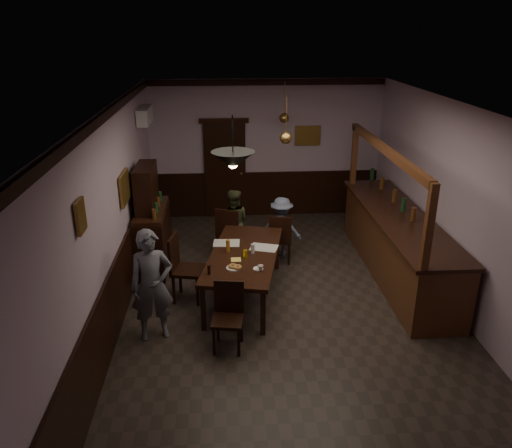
{
  "coord_description": "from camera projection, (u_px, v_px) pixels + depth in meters",
  "views": [
    {
      "loc": [
        -0.94,
        -6.63,
        4.04
      ],
      "look_at": [
        -0.45,
        0.54,
        1.15
      ],
      "focal_mm": 35.0,
      "sensor_mm": 36.0,
      "label": 1
    }
  ],
  "objects": [
    {
      "name": "picture_back",
      "position": [
        308.0,
        136.0,
        10.76
      ],
      "size": [
        0.55,
        0.04,
        0.42
      ],
      "color": "olive",
      "rests_on": "ground"
    },
    {
      "name": "pastry_ring_a",
      "position": [
        233.0,
        266.0,
        7.21
      ],
      "size": [
        0.13,
        0.13,
        0.04
      ],
      "primitive_type": "torus",
      "color": "#C68C47",
      "rests_on": "pastry_plate"
    },
    {
      "name": "picture_left_small",
      "position": [
        81.0,
        216.0,
        5.27
      ],
      "size": [
        0.04,
        0.28,
        0.36
      ],
      "color": "olive",
      "rests_on": "ground"
    },
    {
      "name": "bar_counter",
      "position": [
        397.0,
        243.0,
        8.51
      ],
      "size": [
        0.93,
        4.02,
        2.26
      ],
      "color": "#522A16",
      "rests_on": "ground"
    },
    {
      "name": "pendant_iron",
      "position": [
        233.0,
        160.0,
        6.34
      ],
      "size": [
        0.56,
        0.56,
        0.68
      ],
      "color": "black",
      "rests_on": "ground"
    },
    {
      "name": "person_standing",
      "position": [
        152.0,
        285.0,
        6.66
      ],
      "size": [
        0.66,
        0.52,
        1.58
      ],
      "primitive_type": "imported",
      "rotation": [
        0.0,
        0.0,
        0.26
      ],
      "color": "slate",
      "rests_on": "ground"
    },
    {
      "name": "soda_can",
      "position": [
        245.0,
        254.0,
        7.54
      ],
      "size": [
        0.07,
        0.07,
        0.12
      ],
      "primitive_type": "cylinder",
      "color": "yellow",
      "rests_on": "dining_table"
    },
    {
      "name": "chair_near",
      "position": [
        228.0,
        312.0,
        6.57
      ],
      "size": [
        0.45,
        0.45,
        0.92
      ],
      "rotation": [
        0.0,
        0.0,
        -0.15
      ],
      "color": "black",
      "rests_on": "ground"
    },
    {
      "name": "door_back",
      "position": [
        225.0,
        171.0,
        10.91
      ],
      "size": [
        0.9,
        0.06,
        2.1
      ],
      "primitive_type": "cube",
      "color": "black",
      "rests_on": "ground"
    },
    {
      "name": "pendant_brass_mid",
      "position": [
        286.0,
        138.0,
        8.19
      ],
      "size": [
        0.2,
        0.2,
        0.81
      ],
      "color": "#BF8C3F",
      "rests_on": "ground"
    },
    {
      "name": "dining_table",
      "position": [
        244.0,
        257.0,
        7.72
      ],
      "size": [
        1.42,
        2.36,
        0.75
      ],
      "rotation": [
        0.0,
        0.0,
        -0.2
      ],
      "color": "black",
      "rests_on": "ground"
    },
    {
      "name": "pepper_mill",
      "position": [
        209.0,
        270.0,
        7.03
      ],
      "size": [
        0.04,
        0.04,
        0.14
      ],
      "primitive_type": "cylinder",
      "color": "black",
      "rests_on": "dining_table"
    },
    {
      "name": "chair_far_left",
      "position": [
        229.0,
        232.0,
        8.99
      ],
      "size": [
        0.58,
        0.58,
        1.01
      ],
      "rotation": [
        0.0,
        0.0,
        2.74
      ],
      "color": "black",
      "rests_on": "ground"
    },
    {
      "name": "newspaper_left",
      "position": [
        226.0,
        243.0,
        8.04
      ],
      "size": [
        0.44,
        0.33,
        0.01
      ],
      "primitive_type": "cube",
      "rotation": [
        0.0,
        0.0,
        -0.06
      ],
      "color": "silver",
      "rests_on": "dining_table"
    },
    {
      "name": "coffee_cup",
      "position": [
        261.0,
        268.0,
        7.13
      ],
      "size": [
        0.09,
        0.09,
        0.07
      ],
      "primitive_type": "imported",
      "rotation": [
        0.0,
        0.0,
        -0.2
      ],
      "color": "white",
      "rests_on": "saucer"
    },
    {
      "name": "pastry_plate",
      "position": [
        234.0,
        268.0,
        7.22
      ],
      "size": [
        0.22,
        0.22,
        0.01
      ],
      "primitive_type": "cylinder",
      "color": "white",
      "rests_on": "dining_table"
    },
    {
      "name": "person_seated_left",
      "position": [
        233.0,
        222.0,
        9.22
      ],
      "size": [
        0.65,
        0.53,
        1.26
      ],
      "primitive_type": "imported",
      "rotation": [
        0.0,
        0.0,
        3.05
      ],
      "color": "#43492C",
      "rests_on": "ground"
    },
    {
      "name": "napkin",
      "position": [
        236.0,
        260.0,
        7.48
      ],
      "size": [
        0.18,
        0.18,
        0.0
      ],
      "primitive_type": "cube",
      "rotation": [
        0.0,
        0.0,
        -0.2
      ],
      "color": "#FFDF5D",
      "rests_on": "dining_table"
    },
    {
      "name": "picture_left_large",
      "position": [
        125.0,
        188.0,
        7.66
      ],
      "size": [
        0.04,
        0.62,
        0.48
      ],
      "color": "olive",
      "rests_on": "ground"
    },
    {
      "name": "pastry_ring_b",
      "position": [
        237.0,
        267.0,
        7.18
      ],
      "size": [
        0.13,
        0.13,
        0.04
      ],
      "primitive_type": "torus",
      "color": "#C68C47",
      "rests_on": "pastry_plate"
    },
    {
      "name": "sideboard",
      "position": [
        152.0,
        227.0,
        8.7
      ],
      "size": [
        0.5,
        1.4,
        1.85
      ],
      "color": "black",
      "rests_on": "ground"
    },
    {
      "name": "pendant_brass_far",
      "position": [
        284.0,
        118.0,
        9.93
      ],
      "size": [
        0.2,
        0.2,
        0.81
      ],
      "color": "#BF8C3F",
      "rests_on": "ground"
    },
    {
      "name": "newspaper_right",
      "position": [
        264.0,
        248.0,
        7.88
      ],
      "size": [
        0.49,
        0.41,
        0.01
      ],
      "primitive_type": "cube",
      "rotation": [
        0.0,
        0.0,
        -0.31
      ],
      "color": "silver",
      "rests_on": "dining_table"
    },
    {
      "name": "person_seated_right",
      "position": [
        281.0,
        227.0,
        9.13
      ],
      "size": [
        0.85,
        0.7,
        1.15
      ],
      "primitive_type": "imported",
      "rotation": [
        0.0,
        0.0,
        2.7
      ],
      "color": "slate",
      "rests_on": "ground"
    },
    {
      "name": "chair_far_right",
      "position": [
        280.0,
        237.0,
        8.9
      ],
      "size": [
        0.46,
        0.46,
        0.93
      ],
      "rotation": [
        0.0,
        0.0,
        2.98
      ],
      "color": "black",
      "rests_on": "ground"
    },
    {
      "name": "saucer",
      "position": [
        258.0,
        269.0,
        7.19
      ],
      "size": [
        0.15,
        0.15,
        0.01
      ],
      "primitive_type": "cylinder",
      "color": "white",
      "rests_on": "dining_table"
    },
    {
      "name": "room",
      "position": [
        290.0,
        215.0,
        7.15
      ],
      "size": [
        5.01,
        8.01,
        3.01
      ],
      "color": "#2D2621",
      "rests_on": "ground"
    },
    {
      "name": "chair_side",
      "position": [
        182.0,
        265.0,
        7.69
      ],
      "size": [
        0.54,
        0.54,
        1.07
      ],
      "rotation": [
        0.0,
        0.0,
        1.37
      ],
      "color": "black",
      "rests_on": "ground"
    },
    {
      "name": "ac_unit",
      "position": [
        145.0,
        115.0,
        9.33
      ],
      "size": [
        0.2,
        0.85,
        0.3
      ],
      "color": "white",
      "rests_on": "ground"
    },
    {
      "name": "beer_glass",
      "position": [
        228.0,
        246.0,
        7.71
      ],
      "size": [
        0.06,
        0.06,
        0.2
      ],
      "primitive_type": "cylinder",
      "color": "#BF721E",
      "rests_on": "dining_table"
    },
    {
      "name": "water_glass",
      "position": [
        253.0,
        249.0,
        7.67
      ],
      "size": [
        0.06,
        0.06,
        0.15
      ],
      "primitive_type": "cylinder",
      "color": "silver",
      "rests_on": "dining_table"
    }
  ]
}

